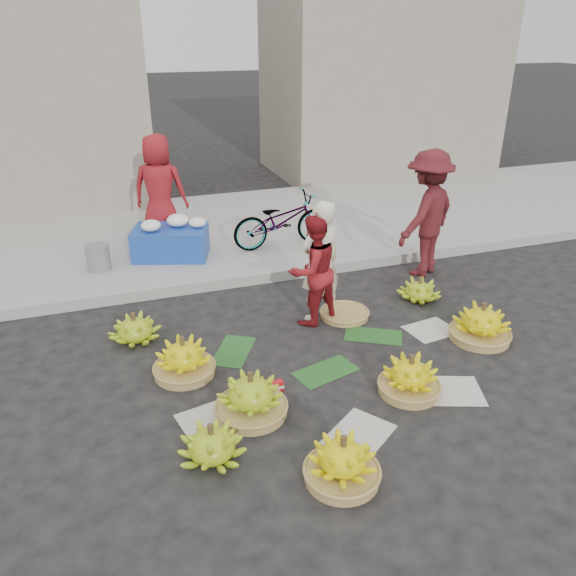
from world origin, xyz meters
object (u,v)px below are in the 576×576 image
object	(u,v)px
banana_bunch_4	(481,323)
flower_table	(171,240)
bicycle	(282,220)
vendor_cream	(320,262)
banana_bunch_0	(251,396)

from	to	relation	value
banana_bunch_4	flower_table	distance (m)	4.48
banana_bunch_4	bicycle	xyz separation A→B (m)	(-1.27, 3.25, 0.33)
banana_bunch_4	bicycle	distance (m)	3.50
banana_bunch_4	vendor_cream	xyz separation A→B (m)	(-1.54, 1.05, 0.54)
banana_bunch_4	banana_bunch_0	bearing A→B (deg)	-170.78
banana_bunch_0	banana_bunch_4	size ratio (longest dim) A/B	0.89
banana_bunch_4	flower_table	world-z (taller)	flower_table
banana_bunch_4	bicycle	size ratio (longest dim) A/B	0.50
vendor_cream	bicycle	world-z (taller)	vendor_cream
vendor_cream	bicycle	distance (m)	2.22
flower_table	vendor_cream	bearing A→B (deg)	-40.06
banana_bunch_4	bicycle	world-z (taller)	bicycle
banana_bunch_0	banana_bunch_4	bearing A→B (deg)	9.22
banana_bunch_0	bicycle	world-z (taller)	bicycle
flower_table	bicycle	world-z (taller)	bicycle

